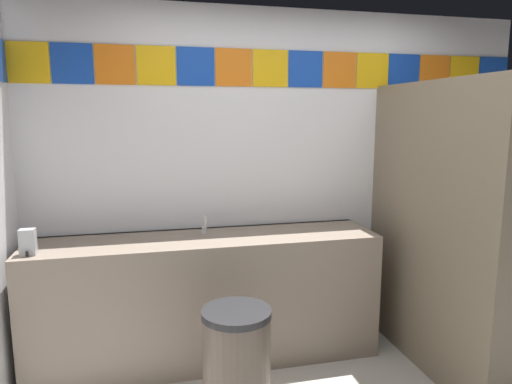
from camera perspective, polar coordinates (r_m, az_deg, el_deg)
name	(u,v)px	position (r m, az deg, el deg)	size (l,w,h in m)	color
wall_back	(285,176)	(3.58, 3.64, 1.96)	(3.83, 0.09, 2.50)	silver
vanity_counter	(207,297)	(3.35, -6.06, -12.91)	(2.40, 0.55, 0.90)	gray
faucet_center	(205,227)	(3.28, -6.42, -4.30)	(0.04, 0.10, 0.14)	silver
soap_dispenser	(28,242)	(3.10, -26.50, -5.60)	(0.09, 0.09, 0.16)	#B7BABF
stall_divider	(471,237)	(3.19, 25.14, -5.06)	(0.92, 1.40, 1.95)	#726651
toilet	(454,298)	(4.03, 23.36, -11.97)	(0.39, 0.49, 0.74)	white
trash_bin	(237,364)	(2.79, -2.41, -20.61)	(0.40, 0.40, 0.66)	brown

